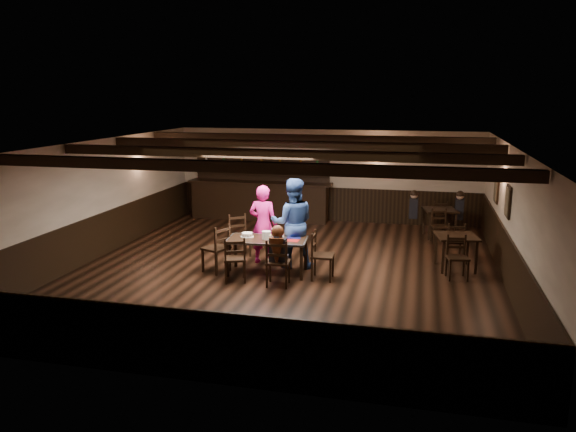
% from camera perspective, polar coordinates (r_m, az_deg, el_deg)
% --- Properties ---
extents(ground, '(10.00, 10.00, 0.00)m').
position_cam_1_polar(ground, '(12.21, -0.15, -5.42)').
color(ground, black).
rests_on(ground, ground).
extents(room_shell, '(9.02, 10.02, 2.71)m').
position_cam_1_polar(room_shell, '(11.83, -0.07, 2.71)').
color(room_shell, beige).
rests_on(room_shell, ground).
extents(dining_table, '(1.73, 0.97, 0.75)m').
position_cam_1_polar(dining_table, '(11.77, -2.13, -2.67)').
color(dining_table, black).
rests_on(dining_table, ground).
extents(chair_near_left, '(0.56, 0.55, 0.94)m').
position_cam_1_polar(chair_near_left, '(11.27, -5.43, -4.06)').
color(chair_near_left, black).
rests_on(chair_near_left, ground).
extents(chair_near_right, '(0.48, 0.46, 0.96)m').
position_cam_1_polar(chair_near_right, '(10.96, -1.09, -4.43)').
color(chair_near_right, black).
rests_on(chair_near_right, ground).
extents(chair_end_left, '(0.61, 0.62, 1.03)m').
position_cam_1_polar(chair_end_left, '(11.93, -7.04, -2.93)').
color(chair_end_left, black).
rests_on(chair_end_left, ground).
extents(chair_end_right, '(0.45, 0.47, 0.99)m').
position_cam_1_polar(chair_end_right, '(11.45, 3.13, -3.62)').
color(chair_end_right, black).
rests_on(chair_end_right, ground).
extents(chair_far_pushed, '(0.61, 0.61, 0.96)m').
position_cam_1_polar(chair_far_pushed, '(13.20, -5.03, -1.57)').
color(chair_far_pushed, black).
rests_on(chair_far_pushed, ground).
extents(woman_pink, '(0.67, 0.46, 1.77)m').
position_cam_1_polar(woman_pink, '(12.44, -2.54, -0.87)').
color(woman_pink, '#FF25A8').
rests_on(woman_pink, ground).
extents(man_blue, '(1.11, 0.96, 1.96)m').
position_cam_1_polar(man_blue, '(12.13, 0.47, -0.73)').
color(man_blue, navy).
rests_on(man_blue, ground).
extents(seated_person, '(0.33, 0.49, 0.79)m').
position_cam_1_polar(seated_person, '(10.96, -1.04, -3.05)').
color(seated_person, black).
rests_on(seated_person, ground).
extents(cake, '(0.28, 0.28, 0.09)m').
position_cam_1_polar(cake, '(11.93, -4.17, -1.93)').
color(cake, white).
rests_on(cake, dining_table).
extents(plate_stack_a, '(0.18, 0.18, 0.17)m').
position_cam_1_polar(plate_stack_a, '(11.71, -2.21, -1.94)').
color(plate_stack_a, white).
rests_on(plate_stack_a, dining_table).
extents(plate_stack_b, '(0.18, 0.18, 0.22)m').
position_cam_1_polar(plate_stack_b, '(11.74, -1.22, -1.79)').
color(plate_stack_b, white).
rests_on(plate_stack_b, dining_table).
extents(tea_light, '(0.04, 0.04, 0.06)m').
position_cam_1_polar(tea_light, '(11.86, -1.58, -2.07)').
color(tea_light, '#A5A8AD').
rests_on(tea_light, dining_table).
extents(salt_shaker, '(0.04, 0.04, 0.10)m').
position_cam_1_polar(salt_shaker, '(11.58, -0.54, -2.28)').
color(salt_shaker, silver).
rests_on(salt_shaker, dining_table).
extents(pepper_shaker, '(0.03, 0.03, 0.09)m').
position_cam_1_polar(pepper_shaker, '(11.57, -0.46, -2.32)').
color(pepper_shaker, '#A5A8AD').
rests_on(pepper_shaker, dining_table).
extents(drink_glass, '(0.08, 0.08, 0.12)m').
position_cam_1_polar(drink_glass, '(11.76, -0.62, -1.99)').
color(drink_glass, silver).
rests_on(drink_glass, dining_table).
extents(menu_red, '(0.34, 0.24, 0.00)m').
position_cam_1_polar(menu_red, '(11.62, 0.28, -2.47)').
color(menu_red, maroon).
rests_on(menu_red, dining_table).
extents(menu_blue, '(0.33, 0.26, 0.00)m').
position_cam_1_polar(menu_blue, '(11.81, 0.58, -2.23)').
color(menu_blue, '#0E1349').
rests_on(menu_blue, dining_table).
extents(bar_counter, '(4.33, 0.70, 2.20)m').
position_cam_1_polar(bar_counter, '(16.96, -2.83, 2.13)').
color(bar_counter, black).
rests_on(bar_counter, ground).
extents(back_table_a, '(0.98, 0.98, 0.75)m').
position_cam_1_polar(back_table_a, '(12.59, 16.74, -2.33)').
color(back_table_a, black).
rests_on(back_table_a, ground).
extents(back_table_b, '(0.97, 0.97, 0.75)m').
position_cam_1_polar(back_table_b, '(15.32, 15.17, 0.31)').
color(back_table_b, black).
rests_on(back_table_b, ground).
extents(bg_patron_left, '(0.22, 0.36, 0.75)m').
position_cam_1_polar(bg_patron_left, '(15.36, 12.66, 1.20)').
color(bg_patron_left, black).
rests_on(bg_patron_left, ground).
extents(bg_patron_right, '(0.24, 0.38, 0.75)m').
position_cam_1_polar(bg_patron_right, '(15.52, 17.03, 1.08)').
color(bg_patron_right, black).
rests_on(bg_patron_right, ground).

